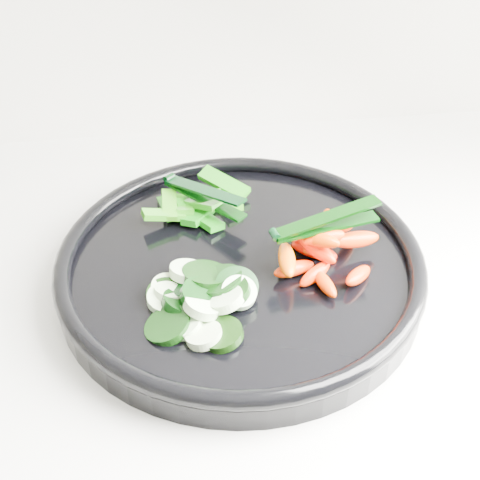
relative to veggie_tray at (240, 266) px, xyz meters
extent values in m
cylinder|color=black|center=(0.00, 0.00, -0.01)|extent=(0.42, 0.42, 0.02)
torus|color=black|center=(0.00, 0.00, 0.01)|extent=(0.43, 0.43, 0.02)
cylinder|color=black|center=(-0.08, -0.08, 0.01)|extent=(0.06, 0.06, 0.03)
cylinder|color=beige|center=(-0.06, -0.08, 0.01)|extent=(0.04, 0.04, 0.02)
cylinder|color=black|center=(-0.06, -0.06, 0.01)|extent=(0.06, 0.06, 0.03)
cylinder|color=#B7D2A8|center=(-0.07, -0.04, 0.01)|extent=(0.04, 0.04, 0.02)
cylinder|color=black|center=(-0.08, -0.04, 0.01)|extent=(0.05, 0.04, 0.02)
cylinder|color=beige|center=(-0.07, -0.04, 0.01)|extent=(0.04, 0.04, 0.02)
cylinder|color=black|center=(-0.03, -0.10, 0.01)|extent=(0.06, 0.06, 0.02)
cylinder|color=beige|center=(-0.05, -0.10, 0.01)|extent=(0.04, 0.04, 0.02)
cylinder|color=black|center=(-0.05, -0.03, 0.01)|extent=(0.06, 0.06, 0.02)
cylinder|color=#D7FAC8|center=(-0.04, -0.03, 0.01)|extent=(0.05, 0.05, 0.02)
cylinder|color=black|center=(-0.07, -0.05, 0.01)|extent=(0.05, 0.05, 0.01)
cylinder|color=#E5FBC9|center=(-0.06, -0.06, 0.01)|extent=(0.04, 0.04, 0.01)
cylinder|color=black|center=(-0.06, -0.05, 0.01)|extent=(0.05, 0.05, 0.02)
cylinder|color=beige|center=(-0.08, -0.05, 0.01)|extent=(0.04, 0.04, 0.02)
cylinder|color=black|center=(-0.07, -0.04, 0.01)|extent=(0.05, 0.05, 0.02)
cylinder|color=#DAF3C2|center=(-0.06, -0.05, 0.01)|extent=(0.04, 0.04, 0.02)
cylinder|color=black|center=(-0.02, -0.06, 0.02)|extent=(0.05, 0.05, 0.02)
cylinder|color=#B6D4AA|center=(-0.02, -0.07, 0.02)|extent=(0.05, 0.05, 0.03)
cylinder|color=black|center=(-0.04, -0.03, 0.02)|extent=(0.07, 0.07, 0.02)
cylinder|color=beige|center=(-0.05, -0.02, 0.02)|extent=(0.05, 0.05, 0.02)
cylinder|color=black|center=(-0.04, -0.06, 0.02)|extent=(0.06, 0.06, 0.03)
cylinder|color=#CCEBBC|center=(-0.05, -0.07, 0.02)|extent=(0.04, 0.04, 0.02)
cylinder|color=black|center=(-0.01, -0.05, 0.02)|extent=(0.06, 0.06, 0.03)
cylinder|color=beige|center=(-0.01, -0.06, 0.02)|extent=(0.05, 0.05, 0.03)
cylinder|color=black|center=(-0.02, -0.04, 0.02)|extent=(0.06, 0.06, 0.02)
cylinder|color=beige|center=(-0.02, -0.05, 0.02)|extent=(0.03, 0.03, 0.02)
ellipsoid|color=#F04400|center=(0.07, -0.04, 0.01)|extent=(0.04, 0.03, 0.02)
ellipsoid|color=#FF2000|center=(0.05, -0.03, 0.01)|extent=(0.05, 0.03, 0.02)
ellipsoid|color=#EA4F00|center=(0.08, -0.05, 0.01)|extent=(0.02, 0.04, 0.02)
ellipsoid|color=#F95E00|center=(0.07, 0.01, 0.01)|extent=(0.03, 0.04, 0.02)
ellipsoid|color=#F91200|center=(0.11, -0.04, 0.01)|extent=(0.04, 0.04, 0.03)
ellipsoid|color=#F21000|center=(0.07, 0.02, 0.01)|extent=(0.03, 0.04, 0.02)
ellipsoid|color=#FF1500|center=(0.08, 0.00, 0.01)|extent=(0.05, 0.04, 0.03)
ellipsoid|color=#FF5900|center=(0.10, 0.05, 0.01)|extent=(0.02, 0.04, 0.02)
ellipsoid|color=#E73500|center=(0.09, 0.03, 0.01)|extent=(0.04, 0.04, 0.02)
ellipsoid|color=#FF6800|center=(0.04, -0.03, 0.03)|extent=(0.03, 0.06, 0.02)
ellipsoid|color=#FF4600|center=(0.12, 0.02, 0.03)|extent=(0.04, 0.05, 0.02)
ellipsoid|color=#F83100|center=(0.08, 0.00, 0.03)|extent=(0.04, 0.05, 0.03)
ellipsoid|color=#FF3600|center=(0.07, -0.01, 0.03)|extent=(0.04, 0.06, 0.02)
ellipsoid|color=#FF4B00|center=(0.06, 0.02, 0.03)|extent=(0.04, 0.03, 0.02)
ellipsoid|color=#FF4400|center=(0.12, -0.01, 0.03)|extent=(0.06, 0.03, 0.03)
ellipsoid|color=#ED5C00|center=(0.08, -0.02, 0.04)|extent=(0.04, 0.04, 0.02)
ellipsoid|color=#FF4F00|center=(0.08, -0.01, 0.04)|extent=(0.04, 0.02, 0.02)
cube|color=#0A6B0A|center=(-0.03, 0.09, 0.01)|extent=(0.05, 0.06, 0.02)
cube|color=#166209|center=(-0.03, 0.10, 0.01)|extent=(0.06, 0.03, 0.02)
cube|color=#176409|center=(0.00, 0.10, 0.01)|extent=(0.04, 0.06, 0.02)
cube|color=#126B0A|center=(-0.03, 0.07, 0.01)|extent=(0.04, 0.05, 0.01)
cube|color=#206E0A|center=(-0.04, 0.10, 0.01)|extent=(0.07, 0.03, 0.02)
cube|color=#09640E|center=(-0.07, 0.10, 0.01)|extent=(0.02, 0.04, 0.01)
cube|color=#166709|center=(-0.05, 0.11, 0.01)|extent=(0.02, 0.06, 0.03)
cube|color=#106109|center=(-0.03, 0.09, 0.02)|extent=(0.05, 0.05, 0.02)
cube|color=#166209|center=(-0.07, 0.07, 0.02)|extent=(0.05, 0.03, 0.02)
cube|color=#24750B|center=(-0.07, 0.09, 0.02)|extent=(0.02, 0.05, 0.01)
cube|color=#176509|center=(0.00, 0.13, 0.02)|extent=(0.06, 0.06, 0.02)
cylinder|color=black|center=(0.03, -0.02, 0.05)|extent=(0.01, 0.01, 0.01)
cube|color=black|center=(0.08, -0.01, 0.05)|extent=(0.11, 0.04, 0.00)
cube|color=black|center=(0.08, -0.01, 0.06)|extent=(0.11, 0.04, 0.02)
cylinder|color=black|center=(-0.06, 0.13, 0.03)|extent=(0.01, 0.01, 0.01)
cube|color=black|center=(-0.03, 0.09, 0.02)|extent=(0.08, 0.09, 0.00)
cube|color=black|center=(-0.03, 0.09, 0.04)|extent=(0.08, 0.09, 0.02)
camera|label=1|loc=(-0.07, -0.51, 0.45)|focal=50.00mm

